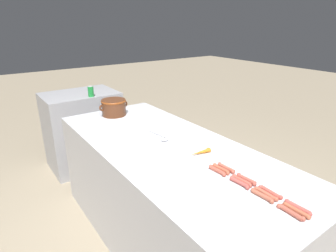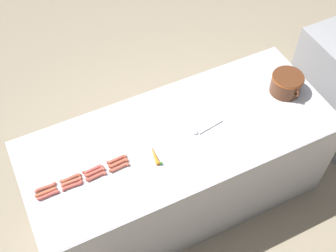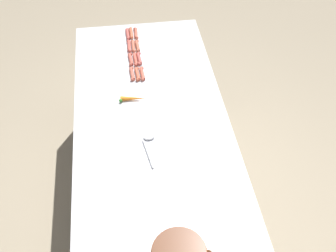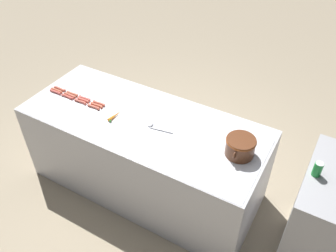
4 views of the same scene
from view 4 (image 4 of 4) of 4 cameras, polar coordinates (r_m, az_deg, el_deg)
name	(u,v)px [view 4 (image 4 of 4)]	position (r m, az deg, el deg)	size (l,w,h in m)	color
ground_plane	(147,184)	(3.90, -3.46, -9.38)	(20.00, 20.00, 0.00)	gray
griddle_counter	(145,154)	(3.56, -3.75, -4.63)	(0.97, 2.35, 0.91)	#BCBCC1
back_cabinet	(332,221)	(3.30, 25.15, -13.84)	(0.88, 0.63, 0.98)	#A0A0A4
hot_dog_0	(60,89)	(3.80, -17.21, 5.82)	(0.03, 0.15, 0.03)	#B45543
hot_dog_1	(72,94)	(3.69, -15.32, 5.11)	(0.03, 0.15, 0.03)	#B15A43
hot_dog_2	(85,98)	(3.60, -13.44, 4.41)	(0.03, 0.15, 0.03)	#B34F46
hot_dog_3	(99,103)	(3.50, -11.18, 3.65)	(0.03, 0.15, 0.03)	#B95442
hot_dog_4	(57,90)	(3.79, -17.67, 5.57)	(0.03, 0.15, 0.03)	#B85C3F
hot_dog_5	(70,95)	(3.68, -15.66, 4.86)	(0.03, 0.15, 0.03)	#B85C45
hot_dog_6	(83,100)	(3.58, -13.66, 4.15)	(0.03, 0.15, 0.03)	#B95343
hot_dog_7	(97,105)	(3.48, -11.54, 3.36)	(0.04, 0.15, 0.03)	#B9563D
hot_dog_8	(55,92)	(3.77, -17.87, 5.31)	(0.03, 0.15, 0.03)	#B94F46
hot_dog_9	(68,97)	(3.66, -16.03, 4.62)	(0.03, 0.15, 0.03)	#BF4F43
hot_dog_10	(80,102)	(3.56, -14.08, 3.89)	(0.03, 0.15, 0.03)	#B65143
hot_dog_11	(94,107)	(3.46, -12.02, 3.08)	(0.03, 0.15, 0.03)	#B75643
bean_pot	(240,146)	(2.91, 11.71, -3.17)	(0.31, 0.25, 0.16)	#562D19
serving_spoon	(154,126)	(3.17, -2.28, -0.03)	(0.08, 0.27, 0.02)	#B7B7BC
carrot	(115,116)	(3.31, -8.69, 1.64)	(0.18, 0.05, 0.03)	orange
soda_can	(318,169)	(2.85, 23.18, -6.46)	(0.07, 0.07, 0.12)	#1E8C38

